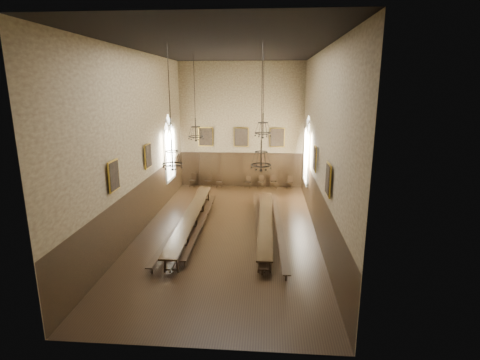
# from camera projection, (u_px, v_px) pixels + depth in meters

# --- Properties ---
(floor) EXTENTS (9.00, 18.00, 0.02)m
(floor) POSITION_uv_depth(u_px,v_px,m) (229.00, 231.00, 19.43)
(floor) COLOR black
(floor) RESTS_ON ground
(ceiling) EXTENTS (9.00, 18.00, 0.02)m
(ceiling) POSITION_uv_depth(u_px,v_px,m) (227.00, 48.00, 17.23)
(ceiling) COLOR black
(ceiling) RESTS_ON ground
(wall_back) EXTENTS (9.00, 0.02, 9.00)m
(wall_back) POSITION_uv_depth(u_px,v_px,m) (241.00, 126.00, 27.04)
(wall_back) COLOR #908158
(wall_back) RESTS_ON ground
(wall_front) EXTENTS (9.00, 0.02, 9.00)m
(wall_front) POSITION_uv_depth(u_px,v_px,m) (190.00, 198.00, 9.62)
(wall_front) COLOR #908158
(wall_front) RESTS_ON ground
(wall_left) EXTENTS (0.02, 18.00, 9.00)m
(wall_left) POSITION_uv_depth(u_px,v_px,m) (138.00, 144.00, 18.67)
(wall_left) COLOR #908158
(wall_left) RESTS_ON ground
(wall_right) EXTENTS (0.02, 18.00, 9.00)m
(wall_right) POSITION_uv_depth(u_px,v_px,m) (321.00, 146.00, 18.00)
(wall_right) COLOR #908158
(wall_right) RESTS_ON ground
(wainscot_panelling) EXTENTS (9.00, 18.00, 2.50)m
(wainscot_panelling) POSITION_uv_depth(u_px,v_px,m) (228.00, 208.00, 19.13)
(wainscot_panelling) COLOR black
(wainscot_panelling) RESTS_ON floor
(table_left) EXTENTS (1.06, 10.73, 0.84)m
(table_left) POSITION_uv_depth(u_px,v_px,m) (192.00, 221.00, 19.65)
(table_left) COLOR black
(table_left) RESTS_ON floor
(table_right) EXTENTS (0.69, 9.49, 0.74)m
(table_right) POSITION_uv_depth(u_px,v_px,m) (265.00, 226.00, 19.09)
(table_right) COLOR black
(table_right) RESTS_ON floor
(bench_left_outer) EXTENTS (0.43, 9.80, 0.44)m
(bench_left_outer) POSITION_uv_depth(u_px,v_px,m) (180.00, 226.00, 19.29)
(bench_left_outer) COLOR black
(bench_left_outer) RESTS_ON floor
(bench_left_inner) EXTENTS (0.39, 9.30, 0.42)m
(bench_left_inner) POSITION_uv_depth(u_px,v_px,m) (202.00, 224.00, 19.69)
(bench_left_inner) COLOR black
(bench_left_inner) RESTS_ON floor
(bench_right_inner) EXTENTS (0.92, 10.35, 0.47)m
(bench_right_inner) POSITION_uv_depth(u_px,v_px,m) (259.00, 225.00, 19.43)
(bench_right_inner) COLOR black
(bench_right_inner) RESTS_ON floor
(bench_right_outer) EXTENTS (0.68, 10.62, 0.48)m
(bench_right_outer) POSITION_uv_depth(u_px,v_px,m) (279.00, 227.00, 19.10)
(bench_right_outer) COLOR black
(bench_right_outer) RESTS_ON floor
(chair_0) EXTENTS (0.56, 0.56, 1.00)m
(chair_0) POSITION_uv_depth(u_px,v_px,m) (193.00, 183.00, 27.89)
(chair_0) COLOR black
(chair_0) RESTS_ON floor
(chair_1) EXTENTS (0.56, 0.56, 1.00)m
(chair_1) POSITION_uv_depth(u_px,v_px,m) (208.00, 183.00, 27.74)
(chair_1) COLOR black
(chair_1) RESTS_ON floor
(chair_2) EXTENTS (0.41, 0.41, 0.89)m
(chair_2) POSITION_uv_depth(u_px,v_px,m) (219.00, 184.00, 27.67)
(chair_2) COLOR black
(chair_2) RESTS_ON floor
(chair_4) EXTENTS (0.49, 0.49, 0.89)m
(chair_4) POSITION_uv_depth(u_px,v_px,m) (248.00, 184.00, 27.54)
(chair_4) COLOR black
(chair_4) RESTS_ON floor
(chair_5) EXTENTS (0.53, 0.53, 0.95)m
(chair_5) POSITION_uv_depth(u_px,v_px,m) (261.00, 184.00, 27.51)
(chair_5) COLOR black
(chair_5) RESTS_ON floor
(chair_6) EXTENTS (0.52, 0.52, 1.03)m
(chair_6) POSITION_uv_depth(u_px,v_px,m) (273.00, 184.00, 27.42)
(chair_6) COLOR black
(chair_6) RESTS_ON floor
(chair_7) EXTENTS (0.52, 0.52, 0.94)m
(chair_7) POSITION_uv_depth(u_px,v_px,m) (290.00, 185.00, 27.40)
(chair_7) COLOR black
(chair_7) RESTS_ON floor
(chandelier_back_left) EXTENTS (0.83, 0.83, 4.55)m
(chandelier_back_left) POSITION_uv_depth(u_px,v_px,m) (196.00, 131.00, 20.57)
(chandelier_back_left) COLOR black
(chandelier_back_left) RESTS_ON ceiling
(chandelier_back_right) EXTENTS (0.90, 0.90, 4.38)m
(chandelier_back_right) POSITION_uv_depth(u_px,v_px,m) (263.00, 128.00, 20.50)
(chandelier_back_right) COLOR black
(chandelier_back_right) RESTS_ON ceiling
(chandelier_front_left) EXTENTS (0.88, 0.88, 5.16)m
(chandelier_front_left) POSITION_uv_depth(u_px,v_px,m) (172.00, 157.00, 16.19)
(chandelier_front_left) COLOR black
(chandelier_front_left) RESTS_ON ceiling
(chandelier_front_right) EXTENTS (0.85, 0.85, 5.04)m
(chandelier_front_right) POSITION_uv_depth(u_px,v_px,m) (261.00, 157.00, 15.50)
(chandelier_front_right) COLOR black
(chandelier_front_right) RESTS_ON ceiling
(portrait_back_0) EXTENTS (1.10, 0.12, 1.40)m
(portrait_back_0) POSITION_uv_depth(u_px,v_px,m) (206.00, 137.00, 27.30)
(portrait_back_0) COLOR #B6902B
(portrait_back_0) RESTS_ON wall_back
(portrait_back_1) EXTENTS (1.10, 0.12, 1.40)m
(portrait_back_1) POSITION_uv_depth(u_px,v_px,m) (241.00, 137.00, 27.11)
(portrait_back_1) COLOR #B6902B
(portrait_back_1) RESTS_ON wall_back
(portrait_back_2) EXTENTS (1.10, 0.12, 1.40)m
(portrait_back_2) POSITION_uv_depth(u_px,v_px,m) (277.00, 137.00, 26.92)
(portrait_back_2) COLOR #B6902B
(portrait_back_2) RESTS_ON wall_back
(portrait_left_0) EXTENTS (0.12, 1.00, 1.30)m
(portrait_left_0) POSITION_uv_depth(u_px,v_px,m) (148.00, 156.00, 19.82)
(portrait_left_0) COLOR #B6902B
(portrait_left_0) RESTS_ON wall_left
(portrait_left_1) EXTENTS (0.12, 1.00, 1.30)m
(portrait_left_1) POSITION_uv_depth(u_px,v_px,m) (114.00, 176.00, 15.47)
(portrait_left_1) COLOR #B6902B
(portrait_left_1) RESTS_ON wall_left
(portrait_right_0) EXTENTS (0.12, 1.00, 1.30)m
(portrait_right_0) POSITION_uv_depth(u_px,v_px,m) (315.00, 158.00, 19.17)
(portrait_right_0) COLOR #B6902B
(portrait_right_0) RESTS_ON wall_right
(portrait_right_1) EXTENTS (0.12, 1.00, 1.30)m
(portrait_right_1) POSITION_uv_depth(u_px,v_px,m) (328.00, 180.00, 14.82)
(portrait_right_1) COLOR #B6902B
(portrait_right_1) RESTS_ON wall_right
(window_right) EXTENTS (0.20, 2.20, 4.60)m
(window_right) POSITION_uv_depth(u_px,v_px,m) (307.00, 150.00, 23.59)
(window_right) COLOR white
(window_right) RESTS_ON wall_right
(window_left) EXTENTS (0.20, 2.20, 4.60)m
(window_left) POSITION_uv_depth(u_px,v_px,m) (169.00, 148.00, 24.25)
(window_left) COLOR white
(window_left) RESTS_ON wall_left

